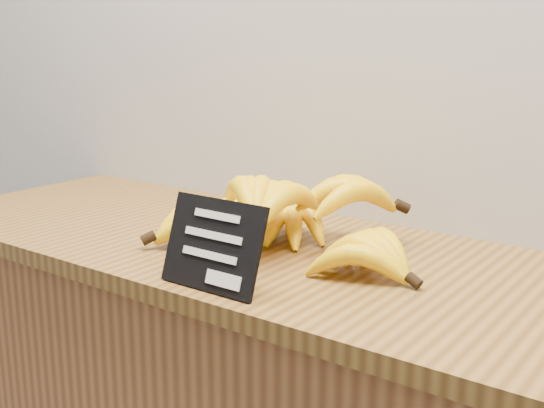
# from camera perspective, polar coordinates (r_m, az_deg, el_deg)

# --- Properties ---
(counter_top) EXTENTS (1.57, 0.54, 0.03)m
(counter_top) POSITION_cam_1_polar(r_m,az_deg,el_deg) (1.19, 1.43, -4.47)
(counter_top) COLOR brown
(counter_top) RESTS_ON counter
(chalkboard_sign) EXTENTS (0.17, 0.05, 0.13)m
(chalkboard_sign) POSITION_cam_1_polar(r_m,az_deg,el_deg) (0.99, -4.97, -3.43)
(chalkboard_sign) COLOR black
(chalkboard_sign) RESTS_ON counter_top
(banana_pile) EXTENTS (0.53, 0.30, 0.13)m
(banana_pile) POSITION_cam_1_polar(r_m,az_deg,el_deg) (1.18, 0.61, -1.10)
(banana_pile) COLOR yellow
(banana_pile) RESTS_ON counter_top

